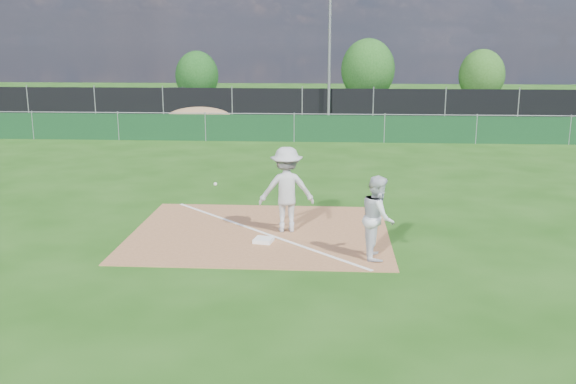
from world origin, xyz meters
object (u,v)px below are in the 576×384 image
(tree_left, at_px, (197,76))
(tree_mid, at_px, (368,70))
(first_base, at_px, (263,240))
(tree_right, at_px, (482,75))
(runner, at_px, (378,217))
(car_mid, at_px, (267,101))
(car_left, at_px, (181,99))
(light_pole, at_px, (329,48))
(car_right, at_px, (405,100))
(play_at_first, at_px, (287,189))

(tree_left, relative_size, tree_mid, 0.81)
(first_base, height_order, tree_right, tree_right)
(runner, height_order, car_mid, runner)
(runner, xyz_separation_m, car_mid, (-5.02, 27.64, -0.18))
(first_base, relative_size, car_left, 0.08)
(car_mid, xyz_separation_m, tree_mid, (6.67, 6.97, 1.67))
(first_base, relative_size, tree_mid, 0.09)
(light_pole, xyz_separation_m, car_right, (4.88, 5.60, -3.31))
(play_at_first, distance_m, tree_left, 33.52)
(first_base, bearing_deg, tree_mid, 83.06)
(first_base, bearing_deg, tree_left, 104.05)
(play_at_first, bearing_deg, tree_left, 105.18)
(runner, distance_m, car_right, 29.14)
(tree_left, bearing_deg, tree_right, 1.69)
(play_at_first, height_order, runner, play_at_first)
(car_mid, distance_m, tree_right, 16.46)
(light_pole, distance_m, runner, 23.53)
(light_pole, distance_m, tree_mid, 11.77)
(play_at_first, bearing_deg, car_left, 108.19)
(first_base, height_order, play_at_first, play_at_first)
(car_left, relative_size, car_mid, 1.16)
(play_at_first, xyz_separation_m, tree_right, (11.80, 32.95, 0.95))
(car_mid, relative_size, tree_right, 1.08)
(first_base, xyz_separation_m, tree_left, (-8.32, 33.25, 1.85))
(runner, bearing_deg, car_mid, 9.30)
(first_base, bearing_deg, car_left, 106.72)
(light_pole, height_order, runner, light_pole)
(car_right, bearing_deg, tree_mid, -4.21)
(tree_mid, bearing_deg, first_base, -96.94)
(first_base, bearing_deg, car_right, 77.48)
(runner, height_order, car_right, runner)
(car_right, relative_size, tree_mid, 1.02)
(tree_right, bearing_deg, car_left, -160.67)
(light_pole, height_order, play_at_first, light_pole)
(car_left, bearing_deg, runner, -165.82)
(tree_left, height_order, tree_right, tree_right)
(first_base, distance_m, tree_left, 34.32)
(tree_mid, height_order, tree_right, tree_mid)
(car_left, bearing_deg, tree_mid, -66.56)
(car_right, bearing_deg, first_base, 142.98)
(car_right, relative_size, tree_right, 1.22)
(car_left, bearing_deg, tree_right, -77.33)
(car_left, xyz_separation_m, tree_right, (20.29, 7.12, 1.15))
(car_left, xyz_separation_m, car_right, (14.26, 1.32, -0.14))
(runner, distance_m, tree_mid, 34.69)
(play_at_first, bearing_deg, car_mid, 96.64)
(tree_right, bearing_deg, car_right, -136.13)
(first_base, height_order, runner, runner)
(tree_mid, bearing_deg, play_at_first, -96.35)
(play_at_first, relative_size, runner, 1.36)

